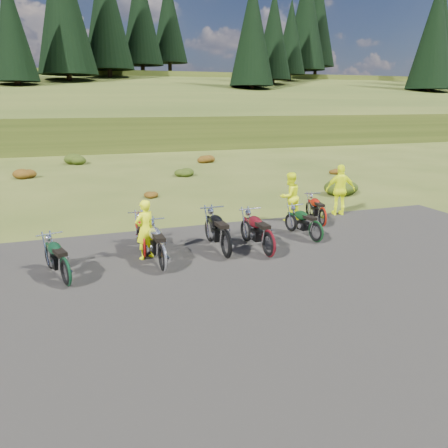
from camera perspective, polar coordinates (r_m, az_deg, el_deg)
name	(u,v)px	position (r m, az deg, el deg)	size (l,w,h in m)	color
ground	(225,267)	(11.51, 0.13, -5.58)	(300.00, 300.00, 0.00)	#3B4918
gravel_pad	(255,298)	(9.80, 4.03, -9.57)	(20.00, 12.00, 0.04)	black
hill_slope	(99,135)	(60.38, -16.00, 11.07)	(300.00, 46.00, 3.00)	#314216
hill_plateau	(84,119)	(120.26, -17.86, 12.90)	(300.00, 90.00, 9.17)	#314216
conifer_21	(11,27)	(60.97, -26.08, 22.07)	(5.28, 5.28, 14.00)	black
conifer_22	(62,2)	(67.33, -20.35, 25.53)	(7.92, 7.92, 20.00)	black
conifer_23	(106,8)	(73.64, -15.20, 25.53)	(7.48, 7.48, 19.00)	black
conifer_24	(140,13)	(80.36, -10.89, 25.39)	(7.04, 7.04, 18.00)	black
conifer_25	(168,19)	(87.36, -7.26, 25.05)	(6.60, 6.60, 17.00)	black
conifer_26	(252,32)	(64.68, 3.72, 23.77)	(6.16, 6.16, 16.00)	black
conifer_27	(274,35)	(72.62, 6.50, 23.36)	(5.72, 5.72, 15.00)	black
conifer_28	(291,37)	(80.67, 8.72, 22.99)	(5.28, 5.28, 14.00)	black
conifer_29	(306,18)	(89.32, 10.64, 24.91)	(7.92, 7.92, 20.00)	black
conifer_30	(318,22)	(97.51, 12.14, 24.44)	(7.48, 7.48, 19.00)	black
conifer_31	(434,35)	(80.34, 25.76, 21.34)	(7.04, 7.04, 18.00)	black
conifer_32	(436,37)	(88.84, 25.91, 21.08)	(6.60, 6.60, 17.00)	black
conifer_33	(437,39)	(97.35, 26.04, 20.87)	(6.16, 6.16, 16.00)	black
conifer_34	(438,41)	(105.85, 26.15, 20.69)	(5.72, 5.72, 15.00)	black
conifer_35	(439,42)	(114.36, 26.24, 20.54)	(5.28, 5.28, 14.00)	black
conifer_36	(441,32)	(123.17, 26.47, 21.56)	(7.92, 7.92, 20.00)	black
shrub_2	(24,172)	(27.13, -24.68, 6.19)	(1.30, 1.30, 0.77)	#652A0C
shrub_3	(76,158)	(32.25, -18.74, 8.21)	(1.56, 1.56, 0.92)	#24360D
shrub_4	(149,193)	(19.98, -9.71, 4.03)	(0.77, 0.77, 0.45)	#652A0C
shrub_5	(184,171)	(25.66, -5.31, 6.90)	(1.03, 1.03, 0.61)	#24360D
shrub_6	(205,157)	(31.47, -2.49, 8.70)	(1.30, 1.30, 0.77)	#652A0C
shrub_7	(342,184)	(21.23, 15.20, 5.03)	(1.56, 1.56, 0.92)	#24360D
shrub_8	(333,170)	(27.21, 14.04, 6.84)	(0.77, 0.77, 0.45)	#652A0C
motorcycle_1	(144,258)	(12.30, -10.35, -4.43)	(2.02, 0.67, 1.06)	maroon
motorcycle_2	(67,287)	(10.93, -19.76, -7.75)	(1.98, 0.66, 1.04)	black
motorcycle_3	(163,273)	(11.23, -7.92, -6.30)	(2.13, 0.71, 1.12)	#A8A8AD
motorcycle_4	(268,258)	(12.21, 5.80, -4.42)	(2.18, 0.73, 1.14)	#4B0C12
motorcycle_5	(226,259)	(12.07, 0.31, -4.57)	(2.27, 0.76, 1.19)	black
motorcycle_6	(322,227)	(15.46, 12.67, -0.40)	(1.89, 0.63, 0.99)	maroon
motorcycle_7	(315,243)	(13.70, 11.85, -2.43)	(1.88, 0.63, 0.99)	black
person_middle	(145,231)	(11.98, -10.27, -0.85)	(0.60, 0.39, 1.64)	#DEEE0C
person_right_a	(290,197)	(15.85, 8.57, 3.46)	(0.85, 0.66, 1.75)	#DEEE0C
person_right_b	(340,191)	(17.03, 14.95, 4.22)	(1.12, 0.47, 1.91)	#DEEE0C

